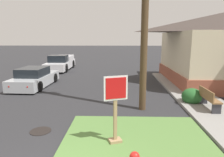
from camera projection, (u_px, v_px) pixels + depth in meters
name	position (u px, v px, depth m)	size (l,w,h in m)	color
grass_corner_patch	(139.00, 154.00, 5.50)	(4.47, 5.19, 0.08)	#567F3D
sidewalk_strip	(205.00, 105.00, 9.48)	(2.20, 16.71, 0.12)	gray
stop_sign	(115.00, 111.00, 5.90)	(0.66, 0.39, 1.99)	#A3845B
manhole_cover	(41.00, 131.00, 6.95)	(0.70, 0.70, 0.02)	black
parked_sedan_silver	(35.00, 78.00, 13.26)	(1.99, 4.37, 1.25)	#ADB2B7
pickup_truck_white	(60.00, 64.00, 20.16)	(2.06, 5.25, 1.48)	silver
street_bench	(209.00, 98.00, 8.77)	(0.41, 1.44, 0.85)	brown
shrub_by_curb	(192.00, 96.00, 9.73)	(0.95, 0.95, 0.76)	#265D29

